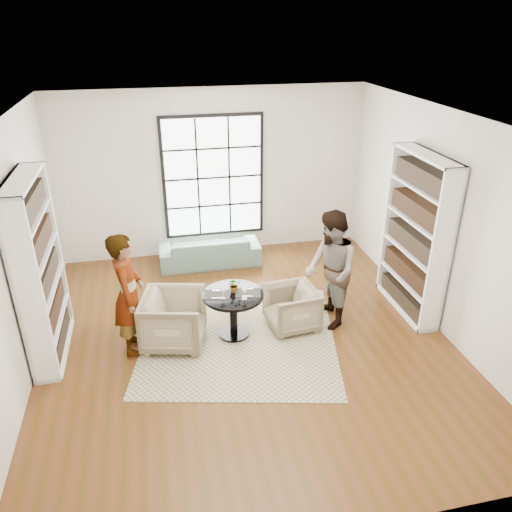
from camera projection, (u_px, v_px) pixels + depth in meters
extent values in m
plane|color=#5F3016|center=(247.00, 339.00, 6.95)|extent=(6.00, 6.00, 0.00)
plane|color=silver|center=(213.00, 174.00, 8.93)|extent=(5.50, 0.00, 5.50)
plane|color=silver|center=(13.00, 262.00, 5.77)|extent=(0.00, 6.00, 6.00)
plane|color=silver|center=(442.00, 223.00, 6.82)|extent=(0.00, 6.00, 6.00)
plane|color=silver|center=(325.00, 405.00, 3.66)|extent=(5.50, 0.00, 5.50)
plane|color=white|center=(244.00, 120.00, 5.64)|extent=(6.00, 6.00, 0.00)
cube|color=black|center=(213.00, 177.00, 8.93)|extent=(1.82, 0.06, 2.22)
cube|color=white|center=(214.00, 178.00, 8.90)|extent=(1.70, 0.02, 2.10)
cube|color=tan|center=(239.00, 337.00, 6.99)|extent=(3.15, 3.15, 0.01)
cylinder|color=black|center=(234.00, 334.00, 7.04)|extent=(0.43, 0.43, 0.04)
cylinder|color=black|center=(234.00, 315.00, 6.90)|extent=(0.11, 0.11, 0.59)
cylinder|color=black|center=(233.00, 295.00, 6.76)|extent=(0.83, 0.83, 0.04)
imported|color=slate|center=(210.00, 250.00, 8.95)|extent=(1.79, 0.71, 0.52)
imported|color=#C7C18E|center=(174.00, 320.00, 6.71)|extent=(0.98, 0.97, 0.75)
imported|color=tan|center=(292.00, 308.00, 7.10)|extent=(0.75, 0.74, 0.63)
imported|color=gray|center=(128.00, 294.00, 6.40)|extent=(0.45, 0.64, 1.68)
imported|color=gray|center=(331.00, 270.00, 6.96)|extent=(0.67, 0.85, 1.72)
cube|color=black|center=(217.00, 295.00, 6.73)|extent=(0.38, 0.32, 0.01)
cube|color=black|center=(248.00, 293.00, 6.77)|extent=(0.38, 0.32, 0.01)
cylinder|color=silver|center=(223.00, 298.00, 6.64)|extent=(0.06, 0.06, 0.01)
cylinder|color=silver|center=(223.00, 295.00, 6.62)|extent=(0.01, 0.01, 0.10)
sphere|color=maroon|center=(223.00, 290.00, 6.59)|extent=(0.07, 0.07, 0.07)
ellipsoid|color=white|center=(223.00, 290.00, 6.59)|extent=(0.08, 0.08, 0.09)
cylinder|color=silver|center=(244.00, 298.00, 6.63)|extent=(0.07, 0.07, 0.01)
cylinder|color=silver|center=(244.00, 295.00, 6.61)|extent=(0.01, 0.01, 0.11)
sphere|color=maroon|center=(244.00, 290.00, 6.58)|extent=(0.08, 0.08, 0.08)
ellipsoid|color=white|center=(244.00, 290.00, 6.58)|extent=(0.09, 0.09, 0.09)
imported|color=gray|center=(234.00, 285.00, 6.77)|extent=(0.19, 0.17, 0.20)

